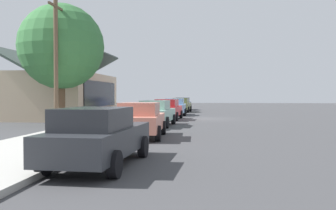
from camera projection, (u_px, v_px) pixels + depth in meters
ground_plane at (204, 119)px, 30.39m from camera, size 120.00×120.00×0.00m
sidewalk_curb at (136, 117)px, 30.98m from camera, size 60.00×4.20×0.16m
car_charcoal at (99, 136)px, 10.07m from camera, size 4.88×2.12×1.59m
car_coral at (141, 120)px, 16.78m from camera, size 4.47×2.15×1.59m
car_seafoam at (156, 113)px, 23.10m from camera, size 4.63×2.13×1.59m
car_cherry at (168, 109)px, 29.10m from camera, size 4.82×2.11×1.59m
car_skyblue at (175, 107)px, 35.45m from camera, size 4.83×2.17×1.59m
car_olive at (181, 105)px, 42.03m from camera, size 4.44×2.20×1.59m
car_navy at (183, 104)px, 48.05m from camera, size 4.78×2.08×1.59m
storefront_building at (61, 94)px, 31.46m from camera, size 11.47×7.19×5.61m
shade_tree at (61, 47)px, 23.74m from camera, size 5.39×5.39×7.69m
utility_pole_wooden at (56, 59)px, 21.06m from camera, size 1.80×0.24×7.50m
fire_hydrant_red at (129, 120)px, 21.63m from camera, size 0.22×0.22×0.71m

